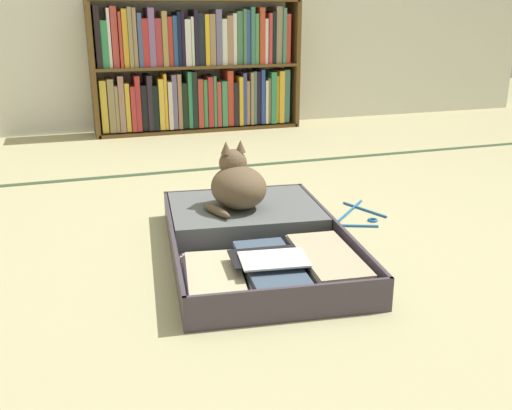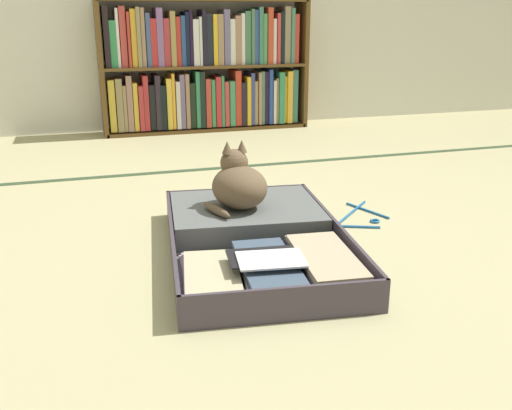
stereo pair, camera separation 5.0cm
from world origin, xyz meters
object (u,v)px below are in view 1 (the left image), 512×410
(open_suitcase, at_px, (255,236))
(black_cat, at_px, (237,185))
(bookshelf, at_px, (196,69))
(clothes_hanger, at_px, (354,217))

(open_suitcase, bearing_deg, black_cat, 96.07)
(bookshelf, relative_size, open_suitcase, 1.43)
(bookshelf, height_order, clothes_hanger, bookshelf)
(open_suitcase, distance_m, black_cat, 0.23)
(black_cat, distance_m, clothes_hanger, 0.55)
(bookshelf, height_order, open_suitcase, bookshelf)
(open_suitcase, relative_size, black_cat, 3.76)
(black_cat, xyz_separation_m, clothes_hanger, (0.51, 0.01, -0.19))
(clothes_hanger, bearing_deg, open_suitcase, -160.09)
(bookshelf, distance_m, clothes_hanger, 2.13)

